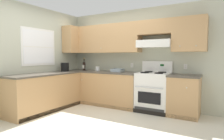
# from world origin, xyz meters

# --- Properties ---
(ground_plane) EXTENTS (7.04, 7.04, 0.00)m
(ground_plane) POSITION_xyz_m (0.00, 0.00, 0.00)
(ground_plane) COLOR beige
(wall_back) EXTENTS (4.68, 0.57, 2.55)m
(wall_back) POSITION_xyz_m (0.40, 1.53, 1.48)
(wall_back) COLOR #B7BAA3
(wall_back) RESTS_ON ground_plane
(wall_left) EXTENTS (0.47, 4.00, 2.55)m
(wall_left) POSITION_xyz_m (-1.59, 0.23, 1.34)
(wall_left) COLOR #B7BAA3
(wall_left) RESTS_ON ground_plane
(counter_back_run) EXTENTS (3.60, 0.65, 0.91)m
(counter_back_run) POSITION_xyz_m (0.05, 1.24, 0.45)
(counter_back_run) COLOR tan
(counter_back_run) RESTS_ON ground_plane
(counter_left_run) EXTENTS (0.63, 1.91, 0.91)m
(counter_left_run) POSITION_xyz_m (-1.24, -0.00, 0.45)
(counter_left_run) COLOR tan
(counter_left_run) RESTS_ON ground_plane
(stove) EXTENTS (0.76, 0.62, 1.20)m
(stove) POSITION_xyz_m (1.03, 1.25, 0.48)
(stove) COLOR white
(stove) RESTS_ON ground_plane
(wine_bottle) EXTENTS (0.08, 0.08, 0.36)m
(wine_bottle) POSITION_xyz_m (-1.05, 1.26, 1.05)
(wine_bottle) COLOR black
(wine_bottle) RESTS_ON counter_back_run
(bowl) EXTENTS (0.29, 0.27, 0.08)m
(bowl) POSITION_xyz_m (0.00, 1.36, 0.94)
(bowl) COLOR #9EADB7
(bowl) RESTS_ON counter_back_run
(bucket) EXTENTS (0.23, 0.23, 0.23)m
(bucket) POSITION_xyz_m (-1.31, 0.74, 1.03)
(bucket) COLOR black
(bucket) RESTS_ON counter_left_run
(paper_towel_roll) EXTENTS (0.12, 0.12, 0.12)m
(paper_towel_roll) POSITION_xyz_m (-0.63, 1.33, 0.97)
(paper_towel_roll) COLOR white
(paper_towel_roll) RESTS_ON counter_back_run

